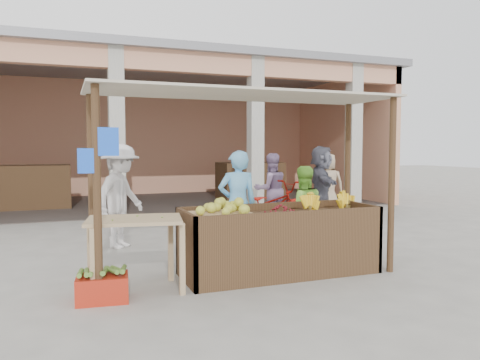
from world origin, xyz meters
name	(u,v)px	position (x,y,z in m)	size (l,w,h in m)	color
ground	(244,277)	(0.00, 0.00, 0.00)	(60.00, 60.00, 0.00)	gray
market_building	(140,114)	(0.05, 8.93, 2.70)	(14.40, 6.40, 4.20)	tan
fruit_stall	(279,244)	(0.50, 0.00, 0.40)	(2.60, 0.95, 0.80)	#4B331E
stall_awning	(242,125)	(-0.01, 0.06, 1.98)	(4.09, 1.35, 2.39)	#4B331E
banana_heap	(328,205)	(1.27, 0.04, 0.89)	(0.98, 0.53, 0.18)	yellow
melon_tray	(220,210)	(-0.35, -0.03, 0.90)	(0.83, 0.72, 0.21)	#A38154
berry_heap	(281,209)	(0.52, 0.00, 0.87)	(0.46, 0.37, 0.15)	maroon
side_table	(135,230)	(-1.42, -0.13, 0.73)	(1.18, 0.89, 0.87)	tan
papaya_pile	(134,209)	(-1.42, -0.13, 0.97)	(0.72, 0.41, 0.21)	#44912F
red_crate	(103,288)	(-1.81, -0.34, 0.14)	(0.55, 0.40, 0.29)	#B12512
plantain_bundle	(102,272)	(-1.81, -0.34, 0.33)	(0.43, 0.30, 0.09)	#58802E
produce_sacks	(277,202)	(2.98, 5.33, 0.28)	(0.93, 0.70, 0.57)	maroon
vendor_blue	(238,201)	(0.29, 1.03, 0.88)	(0.66, 0.48, 1.75)	#68B8ED
vendor_green	(303,208)	(1.32, 0.89, 0.74)	(0.71, 0.41, 1.47)	#7FCB3E
motorcycle	(268,207)	(1.47, 2.54, 0.54)	(2.08, 0.72, 1.08)	maroon
shopper_a	(120,192)	(-1.29, 2.44, 0.94)	(1.21, 0.61, 1.89)	silver
shopper_c	(328,181)	(3.89, 4.34, 0.86)	(0.83, 0.54, 1.71)	tan
shopper_d	(321,182)	(3.32, 3.69, 0.91)	(1.68, 0.69, 1.82)	#494A56
shopper_f	(271,186)	(2.01, 3.59, 0.85)	(0.83, 0.48, 1.71)	gray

